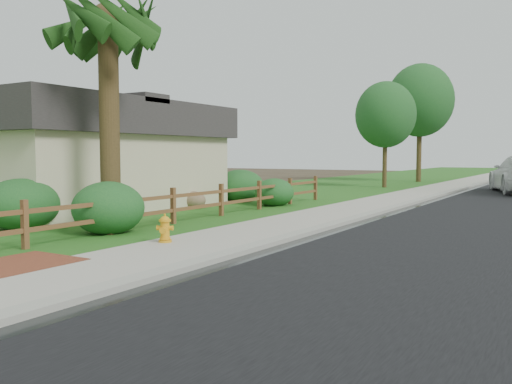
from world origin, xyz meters
The scene contains 18 objects.
ground centered at (0.00, 0.00, 0.00)m, with size 120.00×120.00×0.00m, color #362B1D.
curb centered at (0.40, 35.00, 0.06)m, with size 0.40×90.00×0.12m, color gray.
wet_gutter centered at (0.75, 35.00, 0.02)m, with size 0.50×90.00×0.00m, color black.
sidewalk centered at (-0.90, 35.00, 0.05)m, with size 2.20×90.00×0.10m, color #A49E8F.
grass_strip centered at (-2.80, 35.00, 0.03)m, with size 1.60×90.00×0.06m, color #1A5618.
lawn_near centered at (-8.00, 35.00, 0.02)m, with size 9.00×90.00×0.04m, color #1A5618.
brick_patch centered at (-2.20, -1.00, 0.06)m, with size 1.60×2.40×0.11m, color brown.
ranch_fence centered at (-3.60, 6.40, 0.62)m, with size 0.12×16.92×1.10m.
palm_tree centered at (-4.30, 3.50, 5.52)m, with size 3.60×3.60×6.60m.
house centered at (-11.00, 7.00, 2.08)m, with size 10.60×9.60×4.05m.
fire_hydrant centered at (-1.52, 2.41, 0.39)m, with size 0.41×0.34×0.63m.
boulder centered at (-6.00, 9.22, 0.34)m, with size 1.02×0.76×0.68m, color brown.
shrub_a centered at (-3.90, 3.02, 0.68)m, with size 1.82×1.82×1.36m, color #18451F.
shrub_b centered at (-6.50, 2.38, 0.70)m, with size 2.01×2.01×1.40m, color #18451F.
shrub_c centered at (-3.90, 11.64, 0.56)m, with size 1.54×1.54×1.11m, color #18451F.
shrub_d centered at (-6.07, 12.54, 0.70)m, with size 2.05×2.05×1.40m, color #18451F.
tree_near_left centered at (-3.90, 25.34, 4.41)m, with size 3.62×3.62×6.41m.
tree_mid_left centered at (-3.90, 33.30, 5.93)m, with size 4.80×4.80×8.59m.
Camera 1 is at (6.36, -6.73, 2.05)m, focal length 38.00 mm.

